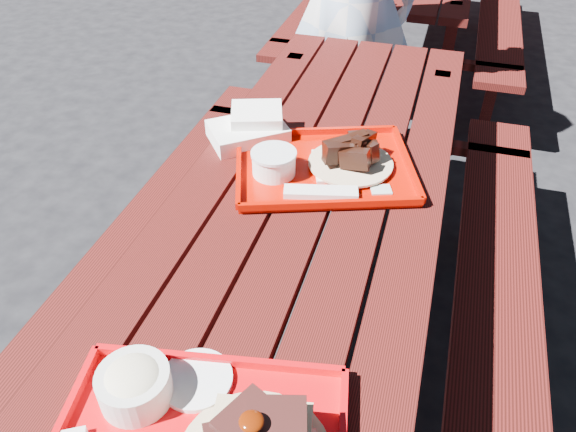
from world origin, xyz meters
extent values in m
plane|color=black|center=(0.00, 0.00, 0.00)|extent=(60.00, 60.00, 0.00)
cube|color=#480F0D|center=(-0.30, 0.00, 0.73)|extent=(0.14, 2.40, 0.04)
cube|color=#480F0D|center=(-0.15, 0.00, 0.73)|extent=(0.14, 2.40, 0.04)
cube|color=#480F0D|center=(0.00, 0.00, 0.73)|extent=(0.14, 2.40, 0.04)
cube|color=#480F0D|center=(0.15, 0.00, 0.73)|extent=(0.14, 2.40, 0.04)
cube|color=#480F0D|center=(0.30, 0.00, 0.73)|extent=(0.14, 2.40, 0.04)
cube|color=#480F0D|center=(-0.58, 0.00, 0.43)|extent=(0.25, 2.40, 0.04)
cube|color=#480F0D|center=(-0.58, 0.84, 0.21)|extent=(0.06, 0.06, 0.42)
cube|color=#480F0D|center=(0.58, 0.00, 0.43)|extent=(0.25, 2.40, 0.04)
cube|color=#480F0D|center=(0.58, 0.84, 0.21)|extent=(0.06, 0.06, 0.42)
cube|color=#480F0D|center=(-0.30, 0.96, 0.38)|extent=(0.06, 0.06, 0.75)
cube|color=#480F0D|center=(0.30, 0.96, 0.38)|extent=(0.06, 0.06, 0.75)
cube|color=#480F0D|center=(0.00, 0.96, 0.43)|extent=(1.40, 0.06, 0.04)
cube|color=#480F0D|center=(-0.58, 1.96, 0.21)|extent=(0.06, 0.06, 0.42)
cube|color=#480F0D|center=(0.58, 2.80, 0.43)|extent=(0.25, 2.40, 0.04)
cube|color=#480F0D|center=(0.58, 1.96, 0.21)|extent=(0.06, 0.06, 0.42)
cube|color=#480F0D|center=(0.58, 3.64, 0.21)|extent=(0.06, 0.06, 0.42)
cube|color=#480F0D|center=(-0.30, 1.84, 0.38)|extent=(0.06, 0.06, 0.75)
cube|color=#480F0D|center=(0.30, 1.84, 0.38)|extent=(0.06, 0.06, 0.75)
cube|color=#480F0D|center=(0.00, 1.84, 0.43)|extent=(1.40, 0.06, 0.04)
cube|color=red|center=(-0.02, -0.57, 0.77)|extent=(0.49, 0.10, 0.02)
cube|color=#D2B78A|center=(0.12, -0.69, 0.80)|extent=(0.18, 0.11, 0.05)
ellipsoid|color=#4D1402|center=(0.12, -0.74, 0.90)|extent=(0.04, 0.04, 0.02)
cylinder|color=silver|center=(-0.13, -0.68, 0.80)|extent=(0.14, 0.14, 0.07)
ellipsoid|color=beige|center=(-0.13, -0.68, 0.82)|extent=(0.11, 0.11, 0.05)
cylinder|color=white|center=(-0.04, -0.62, 0.77)|extent=(0.14, 0.14, 0.01)
cube|color=#B30C00|center=(0.01, 0.17, 0.76)|extent=(0.60, 0.53, 0.01)
cube|color=#B30C00|center=(-0.05, 0.35, 0.77)|extent=(0.47, 0.18, 0.02)
cube|color=#B30C00|center=(0.08, -0.01, 0.77)|extent=(0.47, 0.18, 0.02)
cube|color=#B30C00|center=(0.25, 0.25, 0.77)|extent=(0.14, 0.37, 0.02)
cube|color=#B30C00|center=(-0.22, 0.08, 0.77)|extent=(0.14, 0.37, 0.02)
cube|color=silver|center=(0.07, 0.19, 0.77)|extent=(0.22, 0.22, 0.01)
cylinder|color=#CDAE89|center=(0.09, 0.20, 0.78)|extent=(0.25, 0.25, 0.01)
cylinder|color=white|center=(-0.12, 0.10, 0.79)|extent=(0.12, 0.12, 0.06)
cylinder|color=silver|center=(-0.12, 0.10, 0.83)|extent=(0.13, 0.13, 0.01)
cube|color=white|center=(0.04, 0.03, 0.77)|extent=(0.21, 0.10, 0.02)
cube|color=silver|center=(0.19, 0.10, 0.77)|extent=(0.07, 0.06, 0.00)
cube|color=white|center=(-0.26, 0.27, 0.78)|extent=(0.29, 0.28, 0.05)
cube|color=white|center=(-0.24, 0.30, 0.82)|extent=(0.19, 0.17, 0.04)
camera|label=1|loc=(0.31, -1.18, 1.68)|focal=35.00mm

